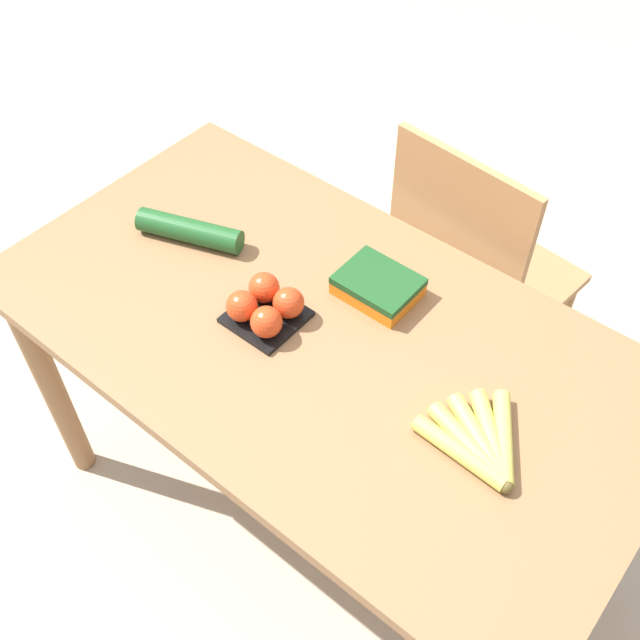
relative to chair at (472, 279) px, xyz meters
The scene contains 7 objects.
ground_plane 0.76m from the chair, 94.57° to the right, with size 12.00×12.00×0.00m, color #B7A88E.
dining_table 0.61m from the chair, 94.57° to the right, with size 1.38×0.75×0.77m.
chair is the anchor object (origin of this frame).
banana_bunch 0.77m from the chair, 60.69° to the right, with size 0.20×0.18×0.03m.
tomato_pack 0.72m from the chair, 103.47° to the right, with size 0.14×0.14×0.07m.
carrot_bag 0.53m from the chair, 92.26° to the right, with size 0.16×0.13×0.05m.
cucumber_near 0.78m from the chair, 128.13° to the right, with size 0.25×0.13×0.05m.
Camera 1 is at (0.62, -0.76, 1.91)m, focal length 42.00 mm.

